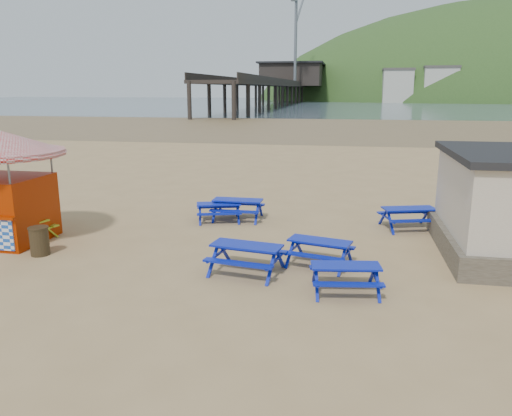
% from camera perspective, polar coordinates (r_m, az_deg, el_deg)
% --- Properties ---
extents(ground, '(400.00, 400.00, 0.00)m').
position_cam_1_polar(ground, '(15.79, -4.31, -4.64)').
color(ground, tan).
rests_on(ground, ground).
extents(wet_sand, '(400.00, 400.00, 0.00)m').
position_cam_1_polar(wet_sand, '(69.79, 7.26, 9.34)').
color(wet_sand, olive).
rests_on(wet_sand, ground).
extents(sea, '(400.00, 400.00, 0.00)m').
position_cam_1_polar(sea, '(184.61, 9.35, 11.77)').
color(sea, '#485A67').
rests_on(sea, ground).
extents(picnic_table_blue_a, '(1.95, 1.73, 0.69)m').
position_cam_1_polar(picnic_table_blue_a, '(18.95, -4.26, -0.46)').
color(picnic_table_blue_a, '#030BB3').
rests_on(picnic_table_blue_a, ground).
extents(picnic_table_blue_b, '(1.87, 1.51, 0.79)m').
position_cam_1_polar(picnic_table_blue_b, '(19.13, -2.09, -0.15)').
color(picnic_table_blue_b, '#030BB3').
rests_on(picnic_table_blue_b, ground).
extents(picnic_table_blue_c, '(2.19, 1.94, 0.77)m').
position_cam_1_polar(picnic_table_blue_c, '(18.64, 17.03, -1.14)').
color(picnic_table_blue_c, '#030BB3').
rests_on(picnic_table_blue_c, ground).
extents(picnic_table_blue_d, '(2.14, 1.83, 0.80)m').
position_cam_1_polar(picnic_table_blue_d, '(13.63, -1.08, -5.80)').
color(picnic_table_blue_d, '#030BB3').
rests_on(picnic_table_blue_d, ground).
extents(picnic_table_blue_e, '(1.86, 1.58, 0.71)m').
position_cam_1_polar(picnic_table_blue_e, '(12.58, 10.17, -7.92)').
color(picnic_table_blue_e, '#030BB3').
rests_on(picnic_table_blue_e, ground).
extents(picnic_table_yellow, '(2.04, 1.83, 0.71)m').
position_cam_1_polar(picnic_table_yellow, '(18.31, -24.88, -2.17)').
color(picnic_table_yellow, '#B1C129').
rests_on(picnic_table_yellow, ground).
extents(ice_cream_kiosk, '(4.13, 4.13, 3.65)m').
position_cam_1_polar(ice_cream_kiosk, '(17.94, -27.04, 3.67)').
color(ice_cream_kiosk, '#9B2300').
rests_on(ice_cream_kiosk, ground).
extents(litter_bin, '(0.59, 0.59, 0.87)m').
position_cam_1_polar(litter_bin, '(16.38, -23.52, -3.46)').
color(litter_bin, '#392E1A').
rests_on(litter_bin, ground).
extents(pier, '(24.00, 220.00, 39.29)m').
position_cam_1_polar(pier, '(193.97, 4.00, 13.60)').
color(pier, black).
rests_on(pier, ground).
extents(picnic_table_blue_g, '(2.05, 1.80, 0.73)m').
position_cam_1_polar(picnic_table_blue_g, '(14.33, 7.26, -5.07)').
color(picnic_table_blue_g, '#030BB3').
rests_on(picnic_table_blue_g, ground).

